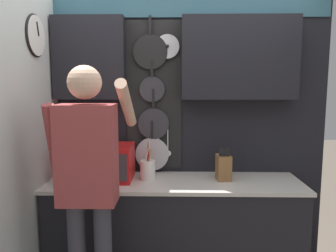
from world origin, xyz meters
name	(u,v)px	position (x,y,z in m)	size (l,w,h in m)	color
base_cabinet_counter	(174,232)	(0.00, 0.00, 0.44)	(2.07, 0.58, 0.88)	black
back_wall_unit	(176,103)	(0.02, 0.26, 1.50)	(2.64, 0.20, 2.43)	black
side_wall	(21,148)	(-1.05, -0.42, 1.23)	(0.07, 1.60, 2.43)	silver
microwave	(102,162)	(-0.60, 0.04, 1.03)	(0.49, 0.36, 0.29)	red
knife_block	(223,167)	(0.40, 0.04, 0.99)	(0.12, 0.16, 0.28)	brown
utensil_crock	(147,169)	(-0.22, 0.04, 0.97)	(0.13, 0.13, 0.34)	white
person	(88,174)	(-0.58, -0.49, 1.08)	(0.54, 0.63, 1.79)	#383842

